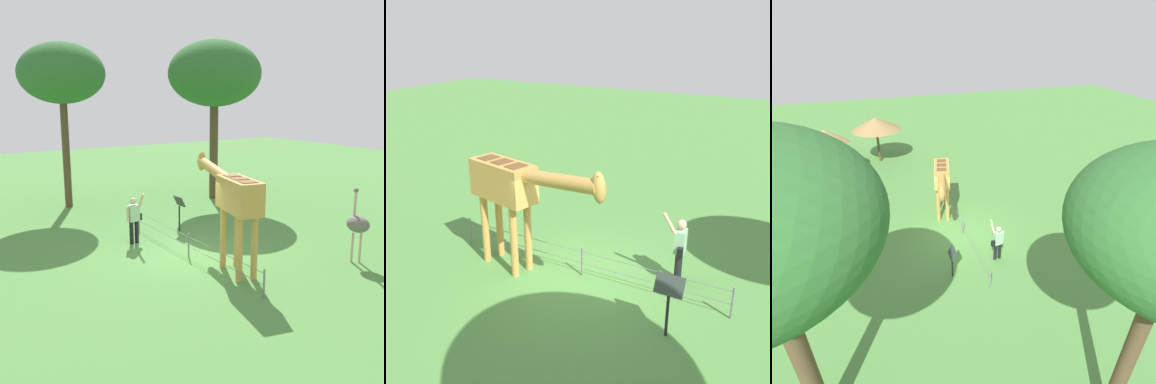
# 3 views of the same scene
# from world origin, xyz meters

# --- Properties ---
(ground_plane) EXTENTS (60.00, 60.00, 0.00)m
(ground_plane) POSITION_xyz_m (0.00, 0.00, 0.00)
(ground_plane) COLOR #4C843D
(giraffe) EXTENTS (3.96, 1.37, 3.12)m
(giraffe) POSITION_xyz_m (-1.54, -0.47, 2.13)
(giraffe) COLOR #C69347
(giraffe) RESTS_ON ground_plane
(visitor) EXTENTS (0.55, 0.58, 1.77)m
(visitor) POSITION_xyz_m (2.08, 0.91, 0.90)
(visitor) COLOR black
(visitor) RESTS_ON ground_plane
(info_sign) EXTENTS (0.56, 0.21, 1.32)m
(info_sign) POSITION_xyz_m (2.50, -1.11, 0.95)
(info_sign) COLOR black
(info_sign) RESTS_ON ground_plane
(wire_fence) EXTENTS (7.05, 0.05, 0.75)m
(wire_fence) POSITION_xyz_m (0.00, 0.05, 0.40)
(wire_fence) COLOR slate
(wire_fence) RESTS_ON ground_plane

